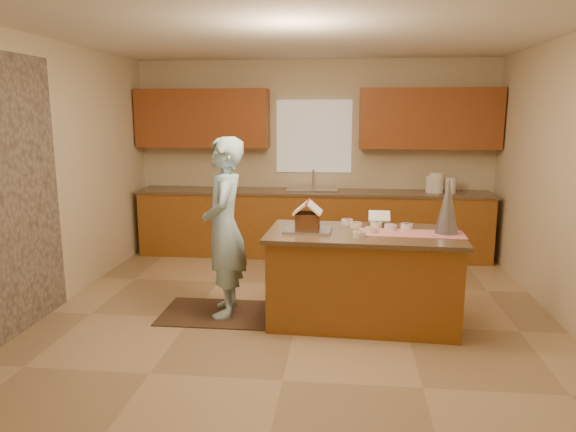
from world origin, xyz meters
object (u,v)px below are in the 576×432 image
object	(u,v)px
island_base	(363,279)
boy	(224,228)
tinsel_tree	(447,206)
gingerbread_house	(308,218)

from	to	relation	value
island_base	boy	bearing A→B (deg)	-179.44
tinsel_tree	boy	xyz separation A→B (m)	(-2.09, 0.03, -0.26)
island_base	tinsel_tree	distance (m)	1.04
boy	gingerbread_house	bearing A→B (deg)	76.88
island_base	gingerbread_house	bearing A→B (deg)	-174.81
boy	gingerbread_house	world-z (taller)	boy
gingerbread_house	boy	bearing A→B (deg)	175.05
island_base	boy	xyz separation A→B (m)	(-1.34, 0.05, 0.46)
boy	gingerbread_house	xyz separation A→B (m)	(0.81, -0.07, 0.12)
boy	tinsel_tree	bearing A→B (deg)	81.00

